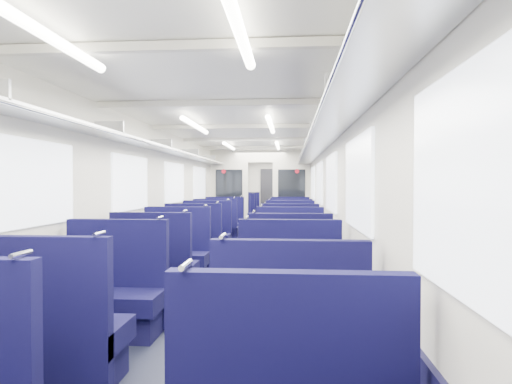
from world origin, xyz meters
name	(u,v)px	position (x,y,z in m)	size (l,w,h in m)	color
floor	(249,253)	(0.00, 0.00, 0.00)	(2.80, 18.00, 0.01)	black
ceiling	(249,137)	(0.00, 0.00, 2.35)	(2.80, 18.00, 0.01)	silver
wall_left	(182,195)	(-1.40, 0.00, 1.18)	(0.02, 18.00, 2.35)	beige
dado_left	(182,235)	(-1.39, 0.00, 0.35)	(0.03, 17.90, 0.70)	black
wall_right	(318,195)	(1.40, 0.00, 1.18)	(0.02, 18.00, 2.35)	beige
dado_right	(317,236)	(1.39, 0.00, 0.35)	(0.03, 17.90, 0.70)	black
wall_far	(270,189)	(0.00, 9.00, 1.18)	(2.80, 0.02, 2.35)	beige
luggage_rack_left	(190,156)	(-1.21, 0.00, 1.97)	(0.36, 17.40, 0.18)	#B2B5BA
luggage_rack_right	(309,156)	(1.21, 0.00, 1.97)	(0.36, 17.40, 0.18)	#B2B5BA
windows	(247,183)	(0.00, -0.46, 1.42)	(2.78, 15.60, 0.75)	white
ceiling_fittings	(248,139)	(0.00, -0.26, 2.29)	(2.70, 16.06, 0.11)	beige
end_door	(270,193)	(0.00, 8.94, 1.00)	(0.75, 0.06, 2.00)	black
bulkhead	(260,190)	(0.00, 3.32, 1.23)	(2.80, 0.10, 2.35)	beige
seat_4	(51,338)	(-0.83, -5.92, 0.34)	(0.98, 0.54, 1.10)	#0C0B35
seat_5	(290,349)	(0.83, -5.98, 0.34)	(0.98, 0.54, 1.10)	#0C0B35
seat_6	(112,298)	(-0.83, -4.86, 0.34)	(0.98, 0.54, 1.10)	#0C0B35
seat_7	(290,299)	(0.83, -4.75, 0.34)	(0.98, 0.54, 1.10)	#0C0B35
seat_8	(154,271)	(-0.83, -3.60, 0.34)	(0.98, 0.54, 1.10)	#0C0B35
seat_9	(290,274)	(0.83, -3.62, 0.34)	(0.98, 0.54, 1.10)	#0C0B35
seat_10	(175,257)	(-0.83, -2.63, 0.34)	(0.98, 0.54, 1.10)	#0C0B35
seat_11	(290,258)	(0.83, -2.55, 0.34)	(0.98, 0.54, 1.10)	#0C0B35
seat_12	(195,245)	(-0.83, -1.31, 0.34)	(0.98, 0.54, 1.10)	#0C0B35
seat_13	(290,246)	(0.83, -1.30, 0.34)	(0.98, 0.54, 1.10)	#0C0B35
seat_14	(206,238)	(-0.83, -0.32, 0.34)	(0.98, 0.54, 1.10)	#0C0B35
seat_15	(290,238)	(0.83, -0.19, 0.34)	(0.98, 0.54, 1.10)	#0C0B35
seat_16	(216,231)	(-0.83, 0.87, 0.34)	(0.98, 0.54, 1.10)	#0C0B35
seat_17	(290,231)	(0.83, 0.93, 0.34)	(0.98, 0.54, 1.10)	#0C0B35
seat_18	(224,226)	(-0.83, 2.00, 0.34)	(0.98, 0.54, 1.10)	#0C0B35
seat_19	(290,226)	(0.83, 2.10, 0.34)	(0.98, 0.54, 1.10)	#0C0B35
seat_20	(234,219)	(-0.83, 4.02, 0.34)	(0.98, 0.54, 1.10)	#0C0B35
seat_21	(290,219)	(0.83, 4.18, 0.34)	(0.98, 0.54, 1.10)	#0C0B35
seat_22	(239,216)	(-0.83, 5.37, 0.34)	(0.98, 0.54, 1.10)	#0C0B35
seat_23	(290,216)	(0.83, 5.32, 0.34)	(0.98, 0.54, 1.10)	#0C0B35
seat_24	(243,214)	(-0.83, 6.50, 0.34)	(0.98, 0.54, 1.10)	#0C0B35
seat_25	(290,214)	(0.83, 6.52, 0.34)	(0.98, 0.54, 1.10)	#0C0B35
seat_26	(246,211)	(-0.83, 7.65, 0.34)	(0.98, 0.54, 1.10)	#0C0B35
seat_27	(290,212)	(0.83, 7.52, 0.34)	(0.98, 0.54, 1.10)	#0C0B35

